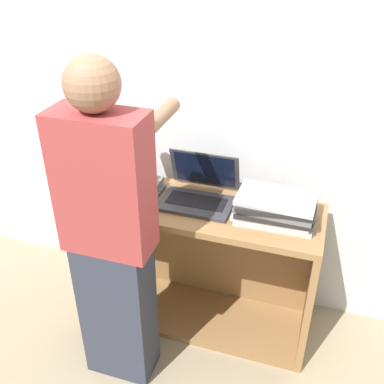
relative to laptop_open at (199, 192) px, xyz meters
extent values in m
plane|color=gray|center=(0.00, -0.28, -0.85)|extent=(12.00, 12.00, 0.00)
cube|color=silver|center=(0.00, 0.28, 0.35)|extent=(8.00, 0.05, 2.40)
cube|color=olive|center=(0.00, -0.05, -0.07)|extent=(1.32, 0.46, 0.04)
cube|color=olive|center=(0.00, -0.05, -0.83)|extent=(1.32, 0.46, 0.04)
cube|color=olive|center=(-0.64, -0.05, -0.45)|extent=(0.04, 0.46, 0.73)
cube|color=olive|center=(0.64, -0.05, -0.45)|extent=(0.04, 0.46, 0.73)
cube|color=olive|center=(0.00, 0.16, -0.45)|extent=(1.25, 0.04, 0.73)
cube|color=#333338|center=(0.00, -0.05, -0.04)|extent=(0.38, 0.24, 0.02)
cube|color=black|center=(0.00, -0.04, -0.03)|extent=(0.31, 0.13, 0.00)
cube|color=#333338|center=(0.00, 0.11, 0.08)|extent=(0.38, 0.08, 0.23)
cube|color=black|center=(0.00, 0.10, 0.08)|extent=(0.33, 0.07, 0.20)
cube|color=slate|center=(-0.40, -0.05, -0.04)|extent=(0.38, 0.24, 0.02)
cube|color=gray|center=(-0.41, -0.06, -0.02)|extent=(0.38, 0.24, 0.02)
cube|color=slate|center=(-0.41, -0.05, 0.00)|extent=(0.38, 0.25, 0.02)
cube|color=#B7B7BC|center=(0.41, -0.05, -0.04)|extent=(0.38, 0.24, 0.02)
cube|color=#B7B7BC|center=(0.40, -0.05, -0.02)|extent=(0.38, 0.24, 0.02)
cube|color=#232326|center=(0.41, -0.06, 0.00)|extent=(0.38, 0.24, 0.02)
cube|color=slate|center=(0.41, -0.05, 0.03)|extent=(0.39, 0.25, 0.02)
cube|color=#232326|center=(0.42, -0.06, 0.05)|extent=(0.39, 0.25, 0.02)
cube|color=#B7B7BC|center=(0.41, -0.05, 0.07)|extent=(0.38, 0.25, 0.02)
cube|color=#2D3342|center=(-0.26, -0.51, -0.45)|extent=(0.34, 0.20, 0.81)
cube|color=#993838|center=(-0.26, -0.51, 0.28)|extent=(0.40, 0.20, 0.64)
sphere|color=#8C664C|center=(-0.26, -0.51, 0.71)|extent=(0.22, 0.22, 0.22)
cylinder|color=#8C664C|center=(-0.42, -0.25, 0.50)|extent=(0.07, 0.32, 0.07)
cylinder|color=#8C664C|center=(-0.10, -0.25, 0.50)|extent=(0.07, 0.32, 0.07)
camera|label=1|loc=(0.59, -1.94, 1.22)|focal=42.00mm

